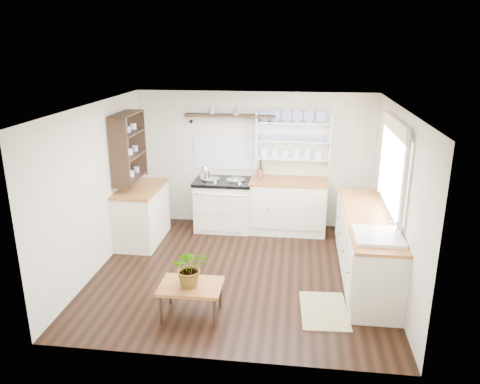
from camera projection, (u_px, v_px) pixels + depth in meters
name	position (u px, v px, depth m)	size (l,w,h in m)	color
floor	(240.00, 272.00, 6.54)	(4.00, 3.80, 0.01)	black
wall_back	(254.00, 160.00, 7.98)	(4.00, 0.02, 2.30)	beige
wall_right	(396.00, 200.00, 5.95)	(0.02, 3.80, 2.30)	beige
wall_left	(96.00, 189.00, 6.43)	(0.02, 3.80, 2.30)	beige
ceiling	(240.00, 107.00, 5.83)	(4.00, 3.80, 0.01)	white
window	(393.00, 166.00, 5.97)	(0.08, 1.55, 1.22)	white
aga_cooker	(223.00, 204.00, 7.95)	(0.96, 0.67, 0.89)	white
back_cabinets	(288.00, 205.00, 7.84)	(1.27, 0.63, 0.90)	#EEE7CD
right_cabinets	(366.00, 246.00, 6.29)	(0.62, 2.43, 0.90)	#EEE7CD
belfast_sink	(377.00, 245.00, 5.48)	(0.55, 0.60, 0.45)	white
left_cabinets	(142.00, 214.00, 7.45)	(0.62, 1.13, 0.90)	#EEE7CD
plate_rack	(293.00, 138.00, 7.74)	(1.20, 0.22, 0.90)	white
high_shelf	(230.00, 116.00, 7.68)	(1.50, 0.29, 0.16)	black
left_shelving	(128.00, 146.00, 7.14)	(0.28, 0.80, 1.05)	black
kettle	(205.00, 172.00, 7.68)	(0.17, 0.17, 0.21)	silver
utensil_crock	(260.00, 173.00, 7.81)	(0.12, 0.12, 0.14)	brown
center_table	(191.00, 288.00, 5.43)	(0.72, 0.52, 0.39)	brown
potted_plant	(190.00, 267.00, 5.35)	(0.41, 0.36, 0.46)	#3F7233
floor_rug	(324.00, 311.00, 5.59)	(0.55, 0.85, 0.02)	#776345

